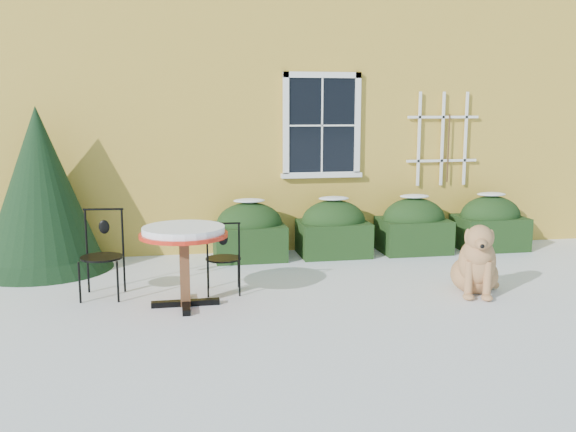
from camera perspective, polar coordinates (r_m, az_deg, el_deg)
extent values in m
plane|color=white|center=(7.34, 1.44, -8.23)|extent=(80.00, 80.00, 0.00)
cube|color=gold|center=(13.93, -4.64, 12.67)|extent=(12.00, 8.00, 6.00)
cube|color=black|center=(10.08, 3.02, 8.04)|extent=(1.05, 0.03, 1.45)
cube|color=white|center=(10.08, 3.07, 12.42)|extent=(1.23, 0.06, 0.09)
cube|color=white|center=(10.12, 2.99, 3.68)|extent=(1.23, 0.06, 0.09)
cube|color=white|center=(9.95, -0.19, 8.03)|extent=(0.09, 0.06, 1.63)
cube|color=white|center=(10.22, 6.17, 8.02)|extent=(0.09, 0.06, 1.63)
cube|color=white|center=(10.06, 3.05, 8.04)|extent=(0.02, 0.02, 1.45)
cube|color=white|center=(10.06, 3.05, 8.04)|extent=(1.05, 0.02, 0.02)
cube|color=white|center=(10.12, 2.99, 3.65)|extent=(1.29, 0.14, 0.07)
cube|color=white|center=(10.56, 11.56, 6.71)|extent=(0.04, 0.03, 1.50)
cube|color=white|center=(10.72, 13.56, 6.68)|extent=(0.04, 0.03, 1.50)
cube|color=white|center=(10.88, 15.50, 6.64)|extent=(0.04, 0.03, 1.50)
cube|color=white|center=(10.74, 13.49, 4.81)|extent=(1.20, 0.03, 0.04)
cube|color=white|center=(10.70, 13.64, 8.55)|extent=(1.20, 0.03, 0.04)
cylinder|color=#472D19|center=(10.75, 14.06, 5.86)|extent=(0.02, 0.02, 1.10)
cube|color=black|center=(9.66, -3.44, -2.28)|extent=(1.05, 0.80, 0.52)
ellipsoid|color=black|center=(9.61, -3.45, -0.75)|extent=(1.00, 0.72, 0.67)
ellipsoid|color=white|center=(9.56, -3.47, 1.37)|extent=(0.47, 0.32, 0.06)
cube|color=black|center=(9.90, 4.05, -1.99)|extent=(1.05, 0.80, 0.52)
ellipsoid|color=black|center=(9.86, 4.07, -0.50)|extent=(1.00, 0.72, 0.67)
ellipsoid|color=white|center=(9.80, 4.09, 1.57)|extent=(0.47, 0.32, 0.06)
cube|color=black|center=(10.30, 11.07, -1.69)|extent=(1.05, 0.80, 0.52)
ellipsoid|color=black|center=(10.26, 11.11, -0.26)|extent=(1.00, 0.72, 0.67)
ellipsoid|color=white|center=(10.20, 11.18, 1.73)|extent=(0.47, 0.32, 0.06)
cube|color=black|center=(10.85, 17.47, -1.40)|extent=(1.05, 0.80, 0.52)
ellipsoid|color=black|center=(10.80, 17.54, -0.04)|extent=(1.00, 0.72, 0.67)
ellipsoid|color=white|center=(10.75, 17.64, 1.86)|extent=(0.47, 0.32, 0.06)
cone|color=black|center=(9.60, -20.95, -1.27)|extent=(1.88, 1.88, 1.09)
cone|color=black|center=(9.51, -21.16, 2.25)|extent=(1.68, 1.68, 2.28)
cube|color=black|center=(7.53, -9.09, -7.64)|extent=(0.78, 0.09, 0.07)
cube|color=black|center=(7.53, -9.09, -7.64)|extent=(0.09, 0.78, 0.07)
cube|color=brown|center=(7.42, -9.17, -4.82)|extent=(0.11, 0.11, 0.83)
cylinder|color=red|center=(7.33, -9.26, -1.66)|extent=(1.00, 1.00, 0.04)
cylinder|color=white|center=(7.32, -9.27, -1.24)|extent=(0.93, 0.93, 0.08)
cylinder|color=black|center=(8.14, -4.43, -4.91)|extent=(0.02, 0.02, 0.43)
cylinder|color=black|center=(8.14, -7.10, -4.96)|extent=(0.02, 0.02, 0.43)
cylinder|color=black|center=(7.78, -4.33, -5.61)|extent=(0.02, 0.02, 0.43)
cylinder|color=black|center=(7.77, -7.13, -5.66)|extent=(0.02, 0.02, 0.43)
cylinder|color=black|center=(7.90, -5.77, -3.79)|extent=(0.43, 0.43, 0.02)
cylinder|color=black|center=(7.67, -4.37, -2.37)|extent=(0.02, 0.02, 0.47)
cylinder|color=black|center=(7.67, -7.20, -2.42)|extent=(0.02, 0.02, 0.47)
cylinder|color=black|center=(7.62, -5.81, -0.66)|extent=(0.42, 0.05, 0.02)
ellipsoid|color=black|center=(7.66, -5.79, -2.05)|extent=(0.12, 0.04, 0.15)
cylinder|color=black|center=(7.86, -18.04, -5.65)|extent=(0.03, 0.03, 0.49)
cylinder|color=black|center=(7.77, -14.89, -5.67)|extent=(0.03, 0.03, 0.49)
cylinder|color=black|center=(8.27, -17.34, -4.86)|extent=(0.03, 0.03, 0.49)
cylinder|color=black|center=(8.18, -14.35, -4.87)|extent=(0.03, 0.03, 0.49)
cylinder|color=black|center=(7.96, -16.24, -3.55)|extent=(0.50, 0.50, 0.02)
cylinder|color=black|center=(8.16, -17.52, -1.33)|extent=(0.03, 0.03, 0.55)
cylinder|color=black|center=(8.07, -14.50, -1.31)|extent=(0.03, 0.03, 0.55)
cylinder|color=black|center=(8.07, -16.11, 0.58)|extent=(0.48, 0.08, 0.03)
ellipsoid|color=black|center=(8.10, -16.03, -0.94)|extent=(0.13, 0.05, 0.17)
ellipsoid|color=tan|center=(8.29, 16.22, -5.01)|extent=(0.76, 0.79, 0.47)
ellipsoid|color=tan|center=(8.04, 16.46, -3.92)|extent=(0.55, 0.52, 0.58)
sphere|color=tan|center=(7.95, 16.56, -3.13)|extent=(0.36, 0.36, 0.36)
cylinder|color=tan|center=(7.93, 15.76, -5.49)|extent=(0.10, 0.10, 0.47)
cylinder|color=tan|center=(7.95, 17.28, -5.52)|extent=(0.10, 0.10, 0.47)
ellipsoid|color=tan|center=(7.93, 15.74, -6.93)|extent=(0.13, 0.17, 0.08)
ellipsoid|color=tan|center=(7.95, 17.27, -6.95)|extent=(0.13, 0.17, 0.08)
cylinder|color=tan|center=(7.92, 16.59, -2.70)|extent=(0.29, 0.32, 0.25)
sphere|color=tan|center=(7.85, 16.68, -1.87)|extent=(0.31, 0.31, 0.31)
ellipsoid|color=tan|center=(7.72, 16.79, -2.38)|extent=(0.22, 0.27, 0.14)
sphere|color=black|center=(7.62, 16.89, -2.58)|extent=(0.05, 0.05, 0.05)
ellipsoid|color=tan|center=(7.87, 15.69, -1.79)|extent=(0.11, 0.12, 0.19)
ellipsoid|color=tan|center=(7.91, 17.60, -1.83)|extent=(0.11, 0.12, 0.19)
cylinder|color=tan|center=(8.58, 17.27, -5.60)|extent=(0.15, 0.38, 0.08)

